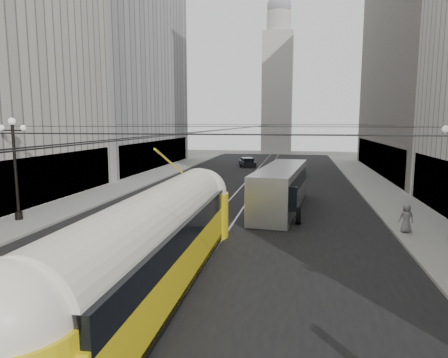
% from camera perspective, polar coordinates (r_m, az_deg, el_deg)
% --- Properties ---
extents(road, '(20.00, 85.00, 0.02)m').
position_cam_1_polar(road, '(37.07, 3.27, -1.59)').
color(road, black).
rests_on(road, ground).
extents(sidewalk_left, '(4.00, 72.00, 0.15)m').
position_cam_1_polar(sidewalk_left, '(43.54, -11.96, -0.21)').
color(sidewalk_left, gray).
rests_on(sidewalk_left, ground).
extents(sidewalk_right, '(4.00, 72.00, 0.15)m').
position_cam_1_polar(sidewalk_right, '(40.87, 20.87, -1.10)').
color(sidewalk_right, gray).
rests_on(sidewalk_right, ground).
extents(rail_left, '(0.12, 85.00, 0.04)m').
position_cam_1_polar(rail_left, '(37.17, 2.13, -1.56)').
color(rail_left, gray).
rests_on(rail_left, ground).
extents(rail_right, '(0.12, 85.00, 0.04)m').
position_cam_1_polar(rail_right, '(36.98, 4.43, -1.63)').
color(rail_right, gray).
rests_on(rail_right, ground).
extents(building_left_far, '(12.60, 28.60, 28.60)m').
position_cam_1_polar(building_left_far, '(57.89, -15.25, 15.84)').
color(building_left_far, '#999999').
rests_on(building_left_far, ground).
extents(building_right_far, '(12.60, 32.60, 32.60)m').
position_cam_1_polar(building_right_far, '(54.89, 28.13, 17.76)').
color(building_right_far, '#514C47').
rests_on(building_right_far, ground).
extents(distant_tower, '(6.00, 6.00, 31.36)m').
position_cam_1_polar(distant_tower, '(84.32, 7.68, 13.98)').
color(distant_tower, '#B2AFA8').
rests_on(distant_tower, ground).
extents(lamppost_left_mid, '(1.86, 0.44, 6.37)m').
position_cam_1_polar(lamppost_left_mid, '(27.89, -27.70, 2.05)').
color(lamppost_left_mid, black).
rests_on(lamppost_left_mid, sidewalk_left).
extents(catenary, '(25.00, 72.00, 0.23)m').
position_cam_1_polar(catenary, '(35.53, 3.33, 7.52)').
color(catenary, black).
rests_on(catenary, ground).
extents(streetcar, '(2.97, 17.26, 3.79)m').
position_cam_1_polar(streetcar, '(15.15, -9.96, -8.85)').
color(streetcar, yellow).
rests_on(streetcar, ground).
extents(city_bus, '(3.71, 12.35, 3.09)m').
position_cam_1_polar(city_bus, '(28.99, 8.16, -1.00)').
color(city_bus, '#A0A3A5').
rests_on(city_bus, ground).
extents(sedan_white_far, '(2.32, 4.70, 1.43)m').
position_cam_1_polar(sedan_white_far, '(46.79, 10.08, 1.12)').
color(sedan_white_far, white).
rests_on(sedan_white_far, ground).
extents(sedan_dark_far, '(2.91, 4.35, 1.27)m').
position_cam_1_polar(sedan_dark_far, '(56.67, 3.35, 2.36)').
color(sedan_dark_far, black).
rests_on(sedan_dark_far, ground).
extents(pedestrian_sidewalk_right, '(0.85, 0.58, 1.63)m').
position_cam_1_polar(pedestrian_sidewalk_right, '(24.46, 24.61, -5.09)').
color(pedestrian_sidewalk_right, slate).
rests_on(pedestrian_sidewalk_right, sidewalk_right).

